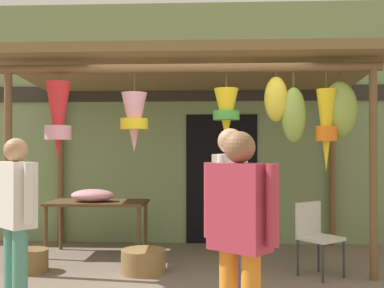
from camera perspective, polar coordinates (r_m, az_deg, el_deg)
name	(u,v)px	position (r m, az deg, el deg)	size (l,w,h in m)	color
ground_plane	(198,281)	(5.46, 0.76, -16.13)	(30.00, 30.00, 0.00)	#756656
shop_facade	(203,123)	(7.50, 1.39, 2.55)	(11.38, 0.29, 3.76)	#7A9360
market_stall_canopy	(197,85)	(6.19, 0.61, 7.18)	(4.68, 2.39, 2.66)	brown
display_table	(98,207)	(6.74, -11.27, -7.41)	(1.35, 0.72, 0.74)	brown
flower_heap_on_table	(93,195)	(6.68, -11.80, -6.07)	(0.59, 0.41, 0.17)	pink
folding_chair	(315,232)	(5.73, 14.63, -10.21)	(0.56, 0.56, 0.84)	beige
wicker_basket_by_table	(31,261)	(6.10, -18.88, -13.14)	(0.41, 0.41, 0.27)	brown
wicker_basket_spare	(143,261)	(5.77, -5.87, -13.86)	(0.52, 0.52, 0.27)	olive
vendor_in_orange	(231,206)	(4.14, 4.66, -7.46)	(0.32, 0.57, 1.64)	#2D5193
shopper_by_bananas	(16,211)	(4.50, -20.46, -7.54)	(0.46, 0.43, 1.56)	#4C8E7A
passerby_at_right	(240,228)	(3.23, 5.75, -10.09)	(0.49, 0.42, 1.58)	orange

